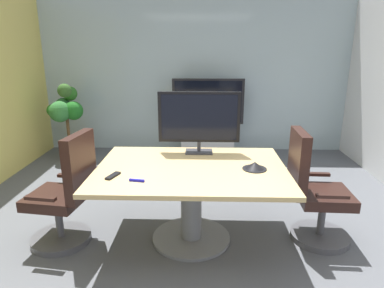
{
  "coord_description": "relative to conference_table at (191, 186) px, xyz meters",
  "views": [
    {
      "loc": [
        0.13,
        -2.84,
        1.83
      ],
      "look_at": [
        0.03,
        0.34,
        0.9
      ],
      "focal_mm": 31.5,
      "sensor_mm": 36.0,
      "label": 1
    }
  ],
  "objects": [
    {
      "name": "conference_table",
      "position": [
        0.0,
        0.0,
        0.0
      ],
      "size": [
        1.75,
        1.26,
        0.75
      ],
      "color": "tan",
      "rests_on": "ground"
    },
    {
      "name": "wall_display_unit",
      "position": [
        0.2,
        2.72,
        -0.12
      ],
      "size": [
        1.2,
        0.36,
        1.31
      ],
      "color": "#B7BABC",
      "rests_on": "ground"
    },
    {
      "name": "remote_control",
      "position": [
        -0.66,
        -0.26,
        0.2
      ],
      "size": [
        0.1,
        0.18,
        0.02
      ],
      "primitive_type": "cube",
      "rotation": [
        0.0,
        0.0,
        -0.34
      ],
      "color": "black",
      "rests_on": "conference_table"
    },
    {
      "name": "ground_plane",
      "position": [
        -0.03,
        -0.09,
        -0.56
      ],
      "size": [
        7.32,
        7.32,
        0.0
      ],
      "primitive_type": "plane",
      "color": "#515459"
    },
    {
      "name": "office_chair_left",
      "position": [
        -1.17,
        -0.09,
        -0.1
      ],
      "size": [
        0.62,
        0.6,
        1.09
      ],
      "rotation": [
        0.0,
        0.0,
        -1.71
      ],
      "color": "#4C4C51",
      "rests_on": "ground"
    },
    {
      "name": "potted_plant",
      "position": [
        -2.14,
        2.43,
        0.15
      ],
      "size": [
        0.6,
        0.56,
        1.27
      ],
      "color": "brown",
      "rests_on": "ground"
    },
    {
      "name": "whiteboard_marker",
      "position": [
        -0.44,
        -0.36,
        0.2
      ],
      "size": [
        0.13,
        0.04,
        0.02
      ],
      "primitive_type": "cube",
      "rotation": [
        0.0,
        0.0,
        -0.17
      ],
      "color": "#1919A5",
      "rests_on": "conference_table"
    },
    {
      "name": "office_chair_right",
      "position": [
        1.17,
        0.04,
        -0.1
      ],
      "size": [
        0.6,
        0.58,
        1.09
      ],
      "rotation": [
        0.0,
        0.0,
        1.53
      ],
      "color": "#4C4C51",
      "rests_on": "ground"
    },
    {
      "name": "tv_monitor",
      "position": [
        0.07,
        0.46,
        0.55
      ],
      "size": [
        0.84,
        0.18,
        0.64
      ],
      "color": "#333338",
      "rests_on": "conference_table"
    },
    {
      "name": "conference_phone",
      "position": [
        0.58,
        -0.04,
        0.22
      ],
      "size": [
        0.22,
        0.22,
        0.07
      ],
      "color": "black",
      "rests_on": "conference_table"
    },
    {
      "name": "wall_back_glass_partition",
      "position": [
        -0.03,
        3.07,
        0.76
      ],
      "size": [
        5.38,
        0.1,
        2.65
      ],
      "primitive_type": "cube",
      "color": "#9EB2B7",
      "rests_on": "ground"
    }
  ]
}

